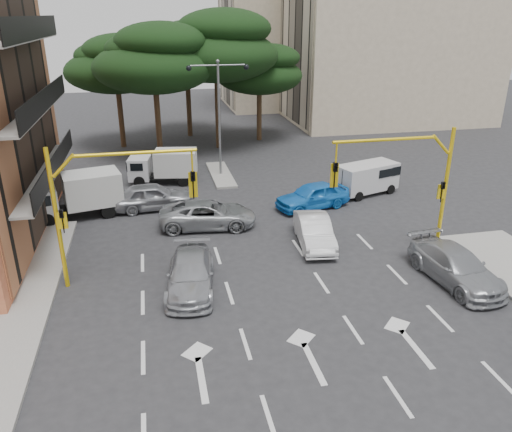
% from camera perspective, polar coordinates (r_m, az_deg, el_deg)
% --- Properties ---
extents(ground, '(120.00, 120.00, 0.00)m').
position_cam_1_polar(ground, '(21.20, 2.32, -8.18)').
color(ground, '#28282B').
rests_on(ground, ground).
extents(median_strip, '(1.40, 6.00, 0.15)m').
position_cam_1_polar(median_strip, '(35.64, -4.04, 4.76)').
color(median_strip, gray).
rests_on(median_strip, ground).
extents(apartment_beige_near, '(20.20, 12.15, 18.70)m').
position_cam_1_polar(apartment_beige_near, '(55.47, 15.18, 20.06)').
color(apartment_beige_near, '#BAA78B').
rests_on(apartment_beige_near, ground).
extents(apartment_beige_far, '(16.20, 12.15, 16.70)m').
position_cam_1_polar(apartment_beige_far, '(64.20, 4.08, 20.02)').
color(apartment_beige_far, '#BAA78B').
rests_on(apartment_beige_far, ground).
extents(pine_left_near, '(9.15, 9.15, 10.23)m').
position_cam_1_polar(pine_left_near, '(39.78, -11.56, 17.28)').
color(pine_left_near, '#382616').
rests_on(pine_left_near, ground).
extents(pine_center, '(9.98, 9.98, 11.16)m').
position_cam_1_polar(pine_center, '(42.11, -4.52, 18.83)').
color(pine_center, '#382616').
rests_on(pine_center, ground).
extents(pine_left_far, '(8.32, 8.32, 9.30)m').
position_cam_1_polar(pine_left_far, '(43.87, -15.69, 16.43)').
color(pine_left_far, '#382616').
rests_on(pine_left_far, ground).
extents(pine_right, '(7.49, 7.49, 8.37)m').
position_cam_1_polar(pine_right, '(44.94, 0.47, 16.44)').
color(pine_right, '#382616').
rests_on(pine_right, ground).
extents(pine_back, '(9.15, 9.15, 10.23)m').
position_cam_1_polar(pine_back, '(46.90, -7.93, 18.18)').
color(pine_back, '#382616').
rests_on(pine_back, ground).
extents(signal_mast_right, '(5.79, 0.37, 6.00)m').
position_cam_1_polar(signal_mast_right, '(23.78, 17.39, 4.47)').
color(signal_mast_right, yellow).
rests_on(signal_mast_right, ground).
extents(signal_mast_left, '(5.79, 0.37, 6.00)m').
position_cam_1_polar(signal_mast_left, '(20.94, -17.29, 2.12)').
color(signal_mast_left, yellow).
rests_on(signal_mast_left, ground).
extents(street_lamp_center, '(4.16, 0.36, 7.77)m').
position_cam_1_polar(street_lamp_center, '(34.42, -4.29, 13.29)').
color(street_lamp_center, slate).
rests_on(street_lamp_center, median_strip).
extents(car_white_hatch, '(2.06, 4.49, 1.43)m').
position_cam_1_polar(car_white_hatch, '(24.81, 6.67, -1.75)').
color(car_white_hatch, silver).
rests_on(car_white_hatch, ground).
extents(car_blue_compact, '(4.80, 2.93, 1.53)m').
position_cam_1_polar(car_blue_compact, '(29.49, 6.47, 2.32)').
color(car_blue_compact, blue).
rests_on(car_blue_compact, ground).
extents(car_silver_wagon, '(2.54, 4.92, 1.36)m').
position_cam_1_polar(car_silver_wagon, '(20.98, -7.49, -6.60)').
color(car_silver_wagon, '#9C9EA4').
rests_on(car_silver_wagon, ground).
extents(car_silver_cross_a, '(5.37, 2.94, 1.43)m').
position_cam_1_polar(car_silver_cross_a, '(26.83, -5.53, 0.19)').
color(car_silver_cross_a, '#9EA2A6').
rests_on(car_silver_cross_a, ground).
extents(car_silver_cross_b, '(4.74, 2.17, 1.58)m').
position_cam_1_polar(car_silver_cross_b, '(29.76, -11.73, 2.22)').
color(car_silver_cross_b, '#94969C').
rests_on(car_silver_cross_b, ground).
extents(car_silver_parked, '(2.50, 5.16, 1.45)m').
position_cam_1_polar(car_silver_parked, '(22.95, 21.86, -5.35)').
color(car_silver_parked, '#95989D').
rests_on(car_silver_parked, ground).
extents(van_white, '(4.34, 2.94, 1.99)m').
position_cam_1_polar(van_white, '(32.41, 12.52, 4.19)').
color(van_white, silver).
rests_on(van_white, ground).
extents(box_truck_a, '(5.42, 3.26, 2.49)m').
position_cam_1_polar(box_truck_a, '(29.59, -19.87, 2.15)').
color(box_truck_a, silver).
rests_on(box_truck_a, ground).
extents(box_truck_b, '(4.82, 2.65, 2.25)m').
position_cam_1_polar(box_truck_b, '(34.28, -10.50, 5.56)').
color(box_truck_b, silver).
rests_on(box_truck_b, ground).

